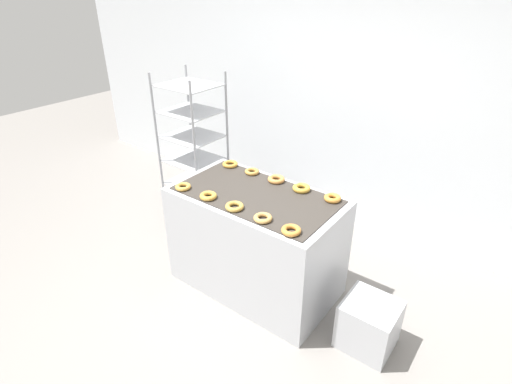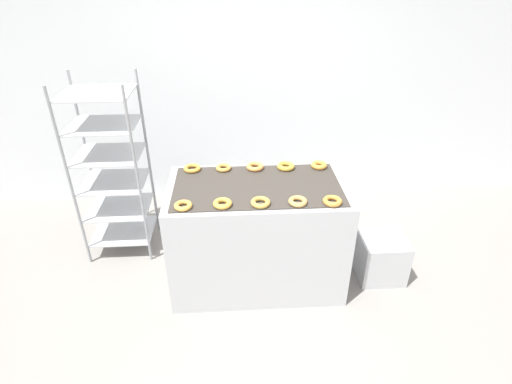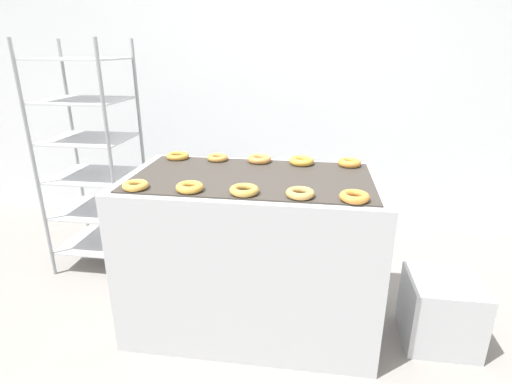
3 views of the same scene
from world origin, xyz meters
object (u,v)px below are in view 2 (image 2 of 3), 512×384
object	(u,v)px
donut_far_right	(286,166)
donut_near_rightmost	(332,201)
donut_near_left	(222,203)
donut_far_leftmost	(192,168)
donut_far_left	(224,168)
glaze_bin	(381,257)
donut_near_leftmost	(183,206)
donut_near_right	(298,201)
donut_far_center	(256,167)
donut_far_rightmost	(319,165)
fryer_machine	(257,234)
baking_rack_cart	(112,169)
donut_near_center	(261,202)

from	to	relation	value
donut_far_right	donut_near_rightmost	bearing A→B (deg)	-65.22
donut_near_left	donut_near_rightmost	bearing A→B (deg)	-1.09
donut_far_leftmost	donut_far_left	distance (m)	0.26
glaze_bin	donut_near_leftmost	bearing A→B (deg)	-171.40
donut_near_right	donut_near_rightmost	xyz separation A→B (m)	(0.25, -0.01, 0.00)
donut_far_center	donut_near_left	bearing A→B (deg)	-115.47
donut_far_leftmost	donut_far_center	world-z (taller)	donut_far_center
donut_near_leftmost	donut_far_rightmost	bearing A→B (deg)	27.65
fryer_machine	glaze_bin	world-z (taller)	fryer_machine
donut_far_left	donut_far_right	size ratio (longest dim) A/B	0.87
donut_near_right	donut_far_leftmost	distance (m)	0.97
baking_rack_cart	donut_far_right	bearing A→B (deg)	-10.05
donut_near_rightmost	donut_far_rightmost	size ratio (longest dim) A/B	1.03
donut_near_right	donut_near_rightmost	world-z (taller)	donut_near_rightmost
donut_near_right	donut_far_center	size ratio (longest dim) A/B	0.93
glaze_bin	donut_near_leftmost	world-z (taller)	donut_near_leftmost
glaze_bin	donut_far_rightmost	xyz separation A→B (m)	(-0.53, 0.32, 0.74)
glaze_bin	donut_near_leftmost	distance (m)	1.78
donut_far_right	donut_far_rightmost	size ratio (longest dim) A/B	1.09
donut_near_left	donut_near_center	distance (m)	0.27
fryer_machine	donut_far_center	distance (m)	0.56
donut_near_left	donut_far_left	size ratio (longest dim) A/B	1.06
donut_far_right	donut_far_leftmost	bearing A→B (deg)	178.80
fryer_machine	donut_near_rightmost	bearing A→B (deg)	-29.25
donut_far_left	donut_far_rightmost	xyz separation A→B (m)	(0.79, -0.01, 0.00)
donut_near_left	donut_near_right	world-z (taller)	donut_near_left
donut_near_left	donut_near_rightmost	distance (m)	0.78
donut_near_right	donut_near_center	bearing A→B (deg)	179.39
fryer_machine	donut_far_rightmost	distance (m)	0.77
donut_far_leftmost	donut_near_center	bearing A→B (deg)	-47.38
fryer_machine	donut_near_leftmost	world-z (taller)	donut_near_leftmost
donut_far_leftmost	baking_rack_cart	bearing A→B (deg)	161.11
donut_near_leftmost	donut_near_left	bearing A→B (deg)	1.62
donut_near_leftmost	donut_near_center	distance (m)	0.54
fryer_machine	donut_far_rightmost	xyz separation A→B (m)	(0.53, 0.28, 0.48)
donut_near_center	donut_far_center	xyz separation A→B (m)	(-0.00, 0.56, 0.00)
glaze_bin	donut_far_leftmost	distance (m)	1.78
donut_near_left	donut_near_center	bearing A→B (deg)	-0.08
donut_near_center	donut_far_center	size ratio (longest dim) A/B	0.97
baking_rack_cart	donut_near_right	distance (m)	1.72
baking_rack_cart	glaze_bin	world-z (taller)	baking_rack_cart
donut_near_rightmost	baking_rack_cart	bearing A→B (deg)	154.77
fryer_machine	donut_far_left	distance (m)	0.61
donut_near_center	glaze_bin	bearing A→B (deg)	12.48
donut_near_left	donut_near_center	size ratio (longest dim) A/B	0.96
donut_near_rightmost	donut_far_right	xyz separation A→B (m)	(-0.26, 0.56, 0.00)
donut_near_rightmost	donut_far_center	world-z (taller)	donut_far_center
donut_near_right	donut_far_rightmost	size ratio (longest dim) A/B	1.01
baking_rack_cart	donut_far_center	world-z (taller)	baking_rack_cart
donut_near_center	baking_rack_cart	bearing A→B (deg)	146.89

